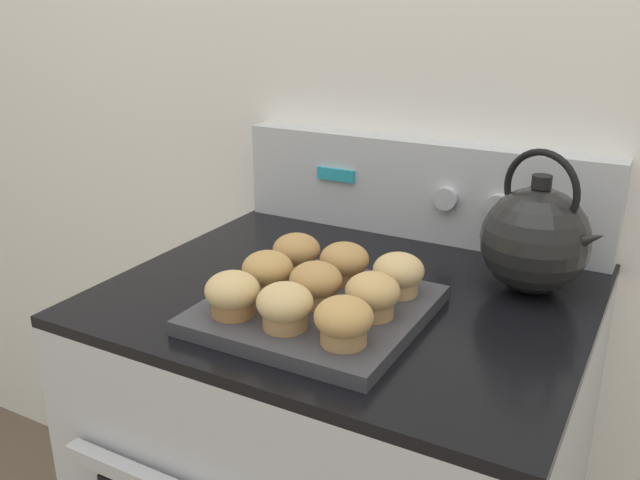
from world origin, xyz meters
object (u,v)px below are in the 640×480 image
Objects in this scene: muffin_r1_c0 at (268,272)px; tea_kettle at (536,238)px; muffin_r2_c1 at (346,263)px; muffin_r1_c2 at (372,295)px; muffin_r0_c2 at (344,321)px; muffin_pan at (318,310)px; muffin_r0_c0 at (232,294)px; muffin_r0_c1 at (286,306)px; muffin_r1_c1 at (318,284)px; muffin_r2_c0 at (296,253)px; muffin_r2_c2 at (398,274)px.

tea_kettle reaches higher than muffin_r1_c0.
muffin_r1_c0 and muffin_r2_c1 have the same top height.
muffin_r1_c2 is at bearing -124.22° from tea_kettle.
muffin_r1_c2 is 0.30m from tea_kettle.
muffin_r0_c2 is at bearing -116.35° from tea_kettle.
muffin_r0_c0 reaches higher than muffin_pan.
muffin_r0_c1 is 0.09m from muffin_r1_c1.
tea_kettle reaches higher than muffin_r2_c0.
muffin_r1_c1 is 0.09m from muffin_r2_c1.
muffin_r0_c0 and muffin_r1_c1 have the same top height.
tea_kettle is at bearing 31.89° from muffin_r2_c1.
muffin_r1_c1 is at bearing -45.67° from muffin_r2_c0.
muffin_r0_c1 is 0.42m from tea_kettle.
muffin_r0_c2 is at bearing -0.83° from muffin_r0_c1.
muffin_r0_c1 is 0.12m from muffin_r1_c2.
muffin_r0_c0 is 1.00× the size of muffin_r1_c2.
muffin_r1_c2 is at bearing -26.76° from muffin_r2_c0.
muffin_r1_c2 is 0.09m from muffin_r2_c2.
tea_kettle is at bearing 55.78° from muffin_r1_c2.
muffin_r2_c2 is at bearing -0.45° from muffin_r2_c1.
muffin_r2_c1 is 0.34× the size of tea_kettle.
muffin_r2_c1 is (-0.00, 0.09, 0.04)m from muffin_pan.
muffin_pan is 0.10m from muffin_r0_c1.
muffin_r1_c0 is at bearing 152.69° from muffin_r0_c2.
tea_kettle reaches higher than muffin_r1_c2.
tea_kettle is at bearing 44.66° from muffin_r1_c1.
muffin_r2_c0 is 0.38m from tea_kettle.
tea_kettle reaches higher than muffin_r0_c2.
muffin_r2_c1 is (0.00, 0.18, 0.00)m from muffin_r0_c1.
muffin_r0_c0 is 1.00× the size of muffin_r2_c2.
muffin_pan is at bearing -178.85° from muffin_r1_c2.
muffin_r1_c2 is (0.17, 0.09, 0.00)m from muffin_r0_c0.
muffin_r2_c1 is at bearing -148.11° from tea_kettle.
muffin_pan is at bearing -134.67° from muffin_r2_c2.
muffin_r1_c0 is 1.00× the size of muffin_r1_c2.
muffin_r1_c1 is at bearing -89.49° from muffin_r2_c1.
muffin_r0_c1 is 0.20m from muffin_r2_c2.
muffin_r2_c1 is 0.30m from tea_kettle.
muffin_r2_c0 and muffin_r2_c2 have the same top height.
muffin_r0_c1 is 1.00× the size of muffin_r2_c1.
muffin_r1_c0 is 0.12m from muffin_r2_c1.
muffin_r1_c1 is at bearing -2.18° from muffin_r1_c0.
muffin_r0_c1 is 0.12m from muffin_r1_c0.
muffin_r0_c2 reaches higher than muffin_pan.
muffin_r2_c0 is (-0.18, 0.18, 0.00)m from muffin_r0_c2.
muffin_r1_c2 is 1.00× the size of muffin_r2_c0.
tea_kettle is at bearing 44.63° from muffin_r0_c0.
muffin_r0_c2 is at bearing 0.08° from muffin_r0_c0.
muffin_r1_c0 is (-0.09, 0.00, 0.04)m from muffin_pan.
muffin_r1_c2 is (0.09, 0.00, 0.00)m from muffin_r1_c1.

